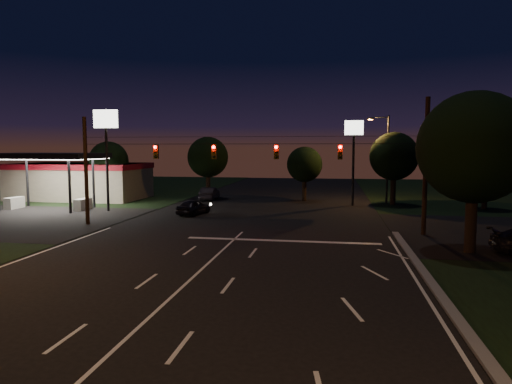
% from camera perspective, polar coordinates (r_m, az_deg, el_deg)
% --- Properties ---
extents(ground, '(140.00, 140.00, 0.00)m').
position_cam_1_polar(ground, '(18.17, -10.69, -12.94)').
color(ground, black).
rests_on(ground, ground).
extents(cross_street_left, '(20.00, 16.00, 0.02)m').
position_cam_1_polar(cross_street_left, '(41.78, -29.14, -3.05)').
color(cross_street_left, black).
rests_on(cross_street_left, ground).
extents(center_line, '(0.14, 40.00, 0.01)m').
position_cam_1_polar(center_line, '(13.13, -20.45, -20.66)').
color(center_line, silver).
rests_on(center_line, ground).
extents(stop_bar, '(12.00, 0.50, 0.01)m').
position_cam_1_polar(stop_bar, '(28.39, 3.26, -6.10)').
color(stop_bar, silver).
rests_on(stop_bar, ground).
extents(utility_pole_right, '(0.30, 0.30, 9.00)m').
position_cam_1_polar(utility_pole_right, '(32.20, 20.17, -5.05)').
color(utility_pole_right, black).
rests_on(utility_pole_right, ground).
extents(utility_pole_left, '(0.28, 0.28, 8.00)m').
position_cam_1_polar(utility_pole_left, '(36.45, -20.26, -3.85)').
color(utility_pole_left, black).
rests_on(utility_pole_left, ground).
extents(signal_span, '(24.00, 0.40, 1.56)m').
position_cam_1_polar(signal_span, '(31.69, -1.40, 5.13)').
color(signal_span, black).
rests_on(signal_span, ground).
extents(gas_station, '(14.20, 16.10, 5.25)m').
position_cam_1_polar(gas_station, '(54.37, -21.30, 1.64)').
color(gas_station, gray).
rests_on(gas_station, ground).
extents(pole_sign_left_near, '(2.20, 0.30, 9.10)m').
position_cam_1_polar(pole_sign_left_near, '(43.11, -18.24, 6.93)').
color(pole_sign_left_near, black).
rests_on(pole_sign_left_near, ground).
extents(pole_sign_right, '(1.80, 0.30, 8.40)m').
position_cam_1_polar(pole_sign_right, '(46.18, 12.11, 6.05)').
color(pole_sign_right, black).
rests_on(pole_sign_right, ground).
extents(street_light_right_far, '(2.20, 0.35, 9.00)m').
position_cam_1_polar(street_light_right_far, '(48.41, 15.83, 4.76)').
color(street_light_right_far, black).
rests_on(street_light_right_far, ground).
extents(tree_right_near, '(6.00, 6.00, 8.76)m').
position_cam_1_polar(tree_right_near, '(27.33, 25.57, 4.89)').
color(tree_right_near, black).
rests_on(tree_right_near, ground).
extents(tree_far_a, '(4.20, 4.20, 6.42)m').
position_cam_1_polar(tree_far_a, '(52.15, -17.85, 3.66)').
color(tree_far_a, black).
rests_on(tree_far_a, ground).
extents(tree_far_b, '(4.60, 4.60, 6.98)m').
position_cam_1_polar(tree_far_b, '(52.20, -5.98, 4.29)').
color(tree_far_b, black).
rests_on(tree_far_b, ground).
extents(tree_far_c, '(3.80, 3.80, 5.86)m').
position_cam_1_polar(tree_far_c, '(49.37, 6.11, 3.39)').
color(tree_far_c, black).
rests_on(tree_far_c, ground).
extents(tree_far_d, '(4.80, 4.80, 7.30)m').
position_cam_1_polar(tree_far_d, '(47.65, 16.87, 4.22)').
color(tree_far_d, black).
rests_on(tree_far_d, ground).
extents(tree_far_e, '(4.00, 4.00, 6.18)m').
position_cam_1_polar(tree_far_e, '(47.37, 26.81, 2.99)').
color(tree_far_e, black).
rests_on(tree_far_e, ground).
extents(car_oncoming_a, '(2.36, 4.10, 1.31)m').
position_cam_1_polar(car_oncoming_a, '(39.60, -7.81, -1.87)').
color(car_oncoming_a, black).
rests_on(car_oncoming_a, ground).
extents(car_oncoming_b, '(1.67, 4.27, 1.39)m').
position_cam_1_polar(car_oncoming_b, '(50.54, -5.84, -0.20)').
color(car_oncoming_b, black).
rests_on(car_oncoming_b, ground).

